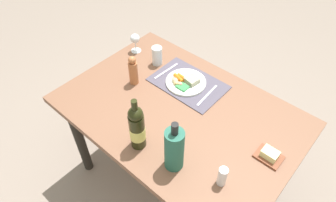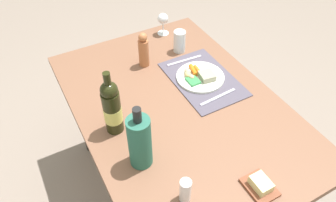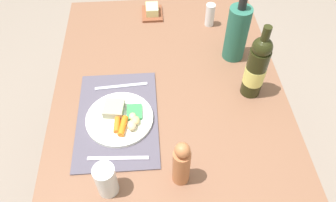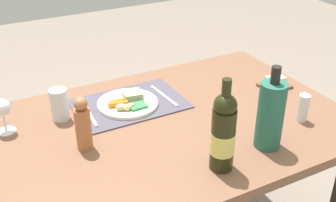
% 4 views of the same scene
% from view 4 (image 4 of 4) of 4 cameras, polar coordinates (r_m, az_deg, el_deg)
% --- Properties ---
extents(dining_table, '(1.35, 0.93, 0.78)m').
position_cam_4_polar(dining_table, '(1.70, 0.74, -5.71)').
color(dining_table, brown).
rests_on(dining_table, ground_plane).
extents(placemat, '(0.45, 0.30, 0.01)m').
position_cam_4_polar(placemat, '(1.76, -5.21, -0.39)').
color(placemat, '#504A59').
rests_on(placemat, dining_table).
extents(dinner_plate, '(0.25, 0.25, 0.04)m').
position_cam_4_polar(dinner_plate, '(1.74, -5.40, -0.21)').
color(dinner_plate, white).
rests_on(dinner_plate, placemat).
extents(fork, '(0.03, 0.21, 0.00)m').
position_cam_4_polar(fork, '(1.81, -0.56, 0.72)').
color(fork, silver).
rests_on(fork, placemat).
extents(knife, '(0.02, 0.21, 0.00)m').
position_cam_4_polar(knife, '(1.70, -10.55, -1.67)').
color(knife, silver).
rests_on(knife, placemat).
extents(salt_shaker, '(0.04, 0.04, 0.11)m').
position_cam_4_polar(salt_shaker, '(1.70, 17.70, -0.90)').
color(salt_shaker, white).
rests_on(salt_shaker, dining_table).
extents(pepper_mill, '(0.06, 0.06, 0.20)m').
position_cam_4_polar(pepper_mill, '(1.47, -11.36, -3.14)').
color(pepper_mill, '#B66A3F').
rests_on(pepper_mill, dining_table).
extents(wine_bottle, '(0.08, 0.08, 0.32)m').
position_cam_4_polar(wine_bottle, '(1.34, 7.54, -4.24)').
color(wine_bottle, black).
rests_on(wine_bottle, dining_table).
extents(water_tumbler, '(0.07, 0.07, 0.13)m').
position_cam_4_polar(water_tumbler, '(1.68, -14.36, -0.71)').
color(water_tumbler, silver).
rests_on(water_tumbler, dining_table).
extents(wine_glass, '(0.07, 0.07, 0.14)m').
position_cam_4_polar(wine_glass, '(1.64, -21.43, -1.07)').
color(wine_glass, white).
rests_on(wine_glass, dining_table).
extents(cooler_bottle, '(0.09, 0.09, 0.30)m').
position_cam_4_polar(cooler_bottle, '(1.48, 13.61, -1.77)').
color(cooler_bottle, '#286451').
rests_on(cooler_bottle, dining_table).
extents(butter_dish, '(0.13, 0.10, 0.05)m').
position_cam_4_polar(butter_dish, '(1.95, 14.18, 2.34)').
color(butter_dish, brown).
rests_on(butter_dish, dining_table).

